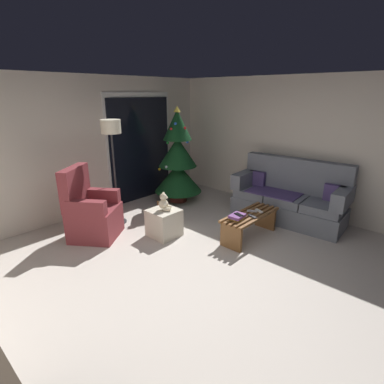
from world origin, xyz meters
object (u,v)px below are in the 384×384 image
Objects in this scene: cell_phone at (239,215)px; floor_lamp at (112,137)px; teddy_bear_chestnut_by_tree at (160,209)px; couch at (289,198)px; ottoman at (164,223)px; remote_white at (259,211)px; christmas_tree at (178,161)px; book_stack at (237,217)px; teddy_bear_cream at (164,203)px; coffee_table at (250,222)px; remote_silver at (252,211)px; remote_graphite at (252,216)px; armchair at (91,213)px.

floor_lamp is (-0.77, 2.01, 1.02)m from cell_phone.
cell_phone reaches higher than teddy_bear_chestnut_by_tree.
cell_phone is 1.75m from teddy_bear_chestnut_by_tree.
couch is 4.53× the size of ottoman.
remote_white is (-0.94, 0.06, 0.02)m from couch.
christmas_tree is at bearing 86.27° from cell_phone.
teddy_bear_cream is (-0.54, 1.00, 0.11)m from book_stack.
floor_lamp is (-1.51, -0.02, 0.64)m from christmas_tree.
floor_lamp reaches higher than remote_white.
ottoman is (-1.98, 1.15, -0.18)m from couch.
ottoman is at bearing 118.56° from book_stack.
christmas_tree reaches higher than floor_lamp.
remote_silver is at bearing 15.68° from coffee_table.
christmas_tree is 1.09× the size of floor_lamp.
coffee_table is at bearing -14.66° from remote_silver.
teddy_bear_cream is (0.22, -0.99, -0.95)m from floor_lamp.
remote_graphite is 0.35× the size of ottoman.
coffee_table is at bearing -5.17° from book_stack.
cell_phone reaches higher than book_stack.
remote_white is at bearing 9.26° from cell_phone.
remote_white is 0.60× the size of book_stack.
armchair is (-1.75, 1.82, -0.02)m from remote_silver.
christmas_tree is at bearing 21.61° from teddy_bear_chestnut_by_tree.
remote_white is at bearing 25.45° from remote_graphite.
cell_phone is at bearing -76.69° from book_stack.
floor_lamp reaches higher than remote_silver.
christmas_tree is 1.66m from teddy_bear_cream.
armchair is at bearing 174.49° from teddy_bear_chestnut_by_tree.
remote_white is 0.09× the size of floor_lamp.
floor_lamp is at bearing 135.81° from couch.
remote_silver is (0.18, 0.12, 0.00)m from remote_graphite.
floor_lamp reaches higher than remote_graphite.
coffee_table is at bearing -48.05° from armchair.
floor_lamp is (0.58, 0.17, 1.10)m from armchair.
armchair is at bearing -163.85° from floor_lamp.
remote_silver is 0.55× the size of teddy_bear_cream.
christmas_tree is (0.74, 2.03, 0.38)m from cell_phone.
teddy_bear_chestnut_by_tree is at bearing -158.39° from christmas_tree.
remote_graphite and remote_silver have the same top height.
ottoman is at bearing -142.48° from christmas_tree.
teddy_bear_cream is 1.00× the size of teddy_bear_chestnut_by_tree.
armchair is at bearing 134.48° from ottoman.
remote_graphite is 0.55× the size of teddy_bear_chestnut_by_tree.
teddy_bear_chestnut_by_tree is (-0.05, 1.71, -0.37)m from cell_phone.
remote_silver is at bearing 18.71° from cell_phone.
christmas_tree is 1.73× the size of armchair.
floor_lamp is at bearing 118.15° from coffee_table.
coffee_table is at bearing -50.16° from teddy_bear_cream.
christmas_tree is at bearing 5.09° from armchair.
christmas_tree reaches higher than couch.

